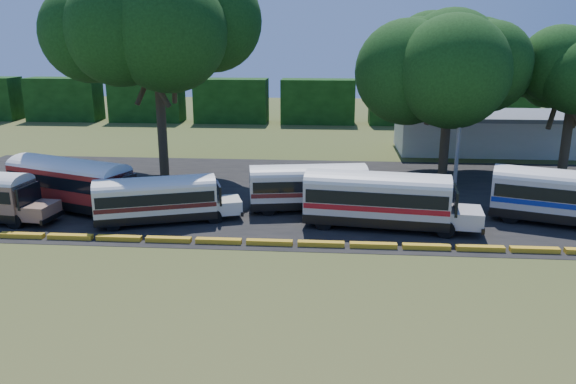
# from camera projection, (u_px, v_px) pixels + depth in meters

# --- Properties ---
(ground) EXTENTS (160.00, 160.00, 0.00)m
(ground) POSITION_uv_depth(u_px,v_px,m) (294.00, 252.00, 31.61)
(ground) COLOR #334D19
(ground) RESTS_ON ground
(asphalt_strip) EXTENTS (64.00, 24.00, 0.02)m
(asphalt_strip) POSITION_uv_depth(u_px,v_px,m) (318.00, 194.00, 43.05)
(asphalt_strip) COLOR black
(asphalt_strip) RESTS_ON ground
(curb) EXTENTS (53.70, 0.45, 0.30)m
(curb) POSITION_uv_depth(u_px,v_px,m) (295.00, 243.00, 32.53)
(curb) COLOR #F1A71C
(curb) RESTS_ON ground
(terminal_building) EXTENTS (19.00, 9.00, 4.00)m
(terminal_building) POSITION_uv_depth(u_px,v_px,m) (486.00, 132.00, 58.49)
(terminal_building) COLOR beige
(terminal_building) RESTS_ON ground
(treeline_backdrop) EXTENTS (130.00, 4.00, 6.00)m
(treeline_backdrop) POSITION_uv_depth(u_px,v_px,m) (318.00, 101.00, 76.87)
(treeline_backdrop) COLOR black
(treeline_backdrop) RESTS_ON ground
(bus_red) EXTENTS (11.31, 6.49, 3.64)m
(bus_red) POSITION_uv_depth(u_px,v_px,m) (72.00, 181.00, 38.63)
(bus_red) COLOR black
(bus_red) RESTS_ON ground
(bus_cream_west) EXTENTS (9.58, 5.10, 3.07)m
(bus_cream_west) POSITION_uv_depth(u_px,v_px,m) (159.00, 197.00, 36.07)
(bus_cream_west) COLOR black
(bus_cream_west) RESTS_ON ground
(bus_cream_east) EXTENTS (10.10, 4.04, 3.23)m
(bus_cream_east) POSITION_uv_depth(u_px,v_px,m) (311.00, 185.00, 38.74)
(bus_cream_east) COLOR black
(bus_cream_east) RESTS_ON ground
(bus_white_red) EXTENTS (11.20, 4.04, 3.60)m
(bus_white_red) POSITION_uv_depth(u_px,v_px,m) (380.00, 197.00, 35.09)
(bus_white_red) COLOR black
(bus_white_red) RESTS_ON ground
(bus_white_blue) EXTENTS (11.14, 6.10, 3.57)m
(bus_white_blue) POSITION_uv_depth(u_px,v_px,m) (570.00, 195.00, 35.57)
(bus_white_blue) COLOR black
(bus_white_blue) RESTS_ON ground
(tree_west) EXTENTS (13.60, 13.60, 18.45)m
(tree_west) POSITION_uv_depth(u_px,v_px,m) (155.00, 14.00, 45.43)
(tree_west) COLOR #3E321F
(tree_west) RESTS_ON ground
(tree_center) EXTENTS (11.53, 11.53, 14.02)m
(tree_center) POSITION_uv_depth(u_px,v_px,m) (451.00, 60.00, 46.62)
(tree_center) COLOR #3E321F
(tree_center) RESTS_ON ground
(tree_east) EXTENTS (8.26, 8.26, 11.93)m
(tree_east) POSITION_uv_depth(u_px,v_px,m) (575.00, 72.00, 47.00)
(tree_east) COLOR #3E321F
(tree_east) RESTS_ON ground
(utility_pole) EXTENTS (1.60, 0.30, 8.37)m
(utility_pole) POSITION_uv_depth(u_px,v_px,m) (459.00, 136.00, 43.17)
(utility_pole) COLOR gray
(utility_pole) RESTS_ON ground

